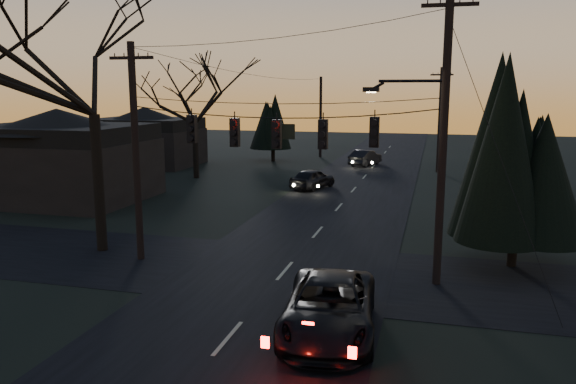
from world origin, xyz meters
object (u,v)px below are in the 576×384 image
(utility_pole_right, at_px, (436,284))
(sedan_oncoming_a, at_px, (313,179))
(utility_pole_left, at_px, (141,259))
(sedan_oncoming_b, at_px, (365,158))
(suv_near, at_px, (329,308))
(utility_pole_far_l, at_px, (320,157))
(bare_tree_left, at_px, (91,57))
(utility_pole_far_r, at_px, (437,172))
(evergreen_right, at_px, (519,154))

(utility_pole_right, height_order, sedan_oncoming_a, utility_pole_right)
(utility_pole_left, xyz_separation_m, sedan_oncoming_b, (5.20, 30.80, 0.69))
(suv_near, distance_m, sedan_oncoming_b, 35.90)
(utility_pole_far_l, xyz_separation_m, bare_tree_left, (-2.23, -35.26, 8.02))
(utility_pole_far_l, relative_size, sedan_oncoming_a, 1.97)
(utility_pole_right, relative_size, suv_near, 1.86)
(utility_pole_right, bearing_deg, utility_pole_far_l, 107.72)
(utility_pole_right, bearing_deg, utility_pole_far_r, 90.00)
(utility_pole_far_r, height_order, utility_pole_far_l, utility_pole_far_r)
(bare_tree_left, distance_m, sedan_oncoming_a, 19.29)
(utility_pole_far_l, distance_m, suv_near, 41.84)
(utility_pole_far_l, bearing_deg, evergreen_right, -66.67)
(bare_tree_left, bearing_deg, utility_pole_right, -3.07)
(evergreen_right, relative_size, sedan_oncoming_a, 1.85)
(suv_near, bearing_deg, utility_pole_right, 53.67)
(utility_pole_right, distance_m, bare_tree_left, 15.91)
(utility_pole_right, height_order, evergreen_right, evergreen_right)
(utility_pole_right, distance_m, suv_near, 5.77)
(utility_pole_right, xyz_separation_m, suv_near, (-2.89, -4.94, 0.75))
(utility_pole_left, relative_size, bare_tree_left, 0.74)
(utility_pole_far_l, xyz_separation_m, sedan_oncoming_a, (3.19, -18.26, 0.69))
(utility_pole_far_r, xyz_separation_m, suv_near, (-2.89, -32.94, 0.75))
(utility_pole_far_l, bearing_deg, utility_pole_right, -72.28)
(sedan_oncoming_a, bearing_deg, utility_pole_right, 133.59)
(utility_pole_right, xyz_separation_m, utility_pole_far_r, (0.00, 28.00, 0.00))
(suv_near, bearing_deg, sedan_oncoming_a, 97.43)
(utility_pole_right, relative_size, utility_pole_far_l, 1.25)
(bare_tree_left, bearing_deg, evergreen_right, 7.24)
(utility_pole_left, height_order, sedan_oncoming_b, utility_pole_left)
(utility_pole_right, xyz_separation_m, sedan_oncoming_b, (-6.30, 30.80, 0.69))
(sedan_oncoming_a, distance_m, sedan_oncoming_b, 13.21)
(utility_pole_right, bearing_deg, evergreen_right, 45.34)
(utility_pole_right, xyz_separation_m, bare_tree_left, (-13.73, 0.74, 8.02))
(utility_pole_left, height_order, utility_pole_far_r, same)
(utility_pole_right, bearing_deg, sedan_oncoming_a, 115.10)
(bare_tree_left, bearing_deg, sedan_oncoming_b, 76.12)
(utility_pole_left, distance_m, evergreen_right, 15.22)
(bare_tree_left, xyz_separation_m, evergreen_right, (16.53, 2.10, -3.67))
(utility_pole_far_r, bearing_deg, utility_pole_right, -90.00)
(bare_tree_left, height_order, suv_near, bare_tree_left)
(utility_pole_right, xyz_separation_m, sedan_oncoming_a, (-8.31, 17.74, 0.69))
(evergreen_right, xyz_separation_m, sedan_oncoming_a, (-11.12, 14.90, -3.66))
(utility_pole_right, height_order, utility_pole_left, utility_pole_right)
(utility_pole_right, height_order, sedan_oncoming_b, utility_pole_right)
(bare_tree_left, distance_m, sedan_oncoming_b, 31.82)
(sedan_oncoming_b, bearing_deg, utility_pole_left, 98.25)
(utility_pole_right, distance_m, sedan_oncoming_b, 31.44)
(utility_pole_right, relative_size, evergreen_right, 1.33)
(suv_near, xyz_separation_m, sedan_oncoming_b, (-3.41, 35.74, -0.06))
(evergreen_right, xyz_separation_m, sedan_oncoming_b, (-9.10, 27.96, -3.66))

